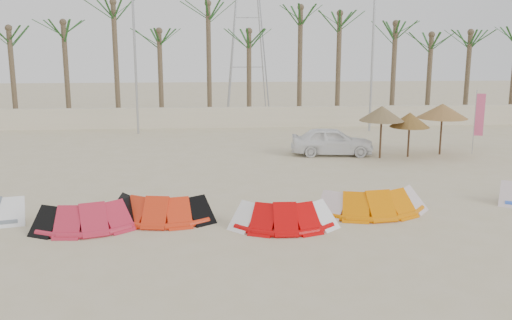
{
  "coord_description": "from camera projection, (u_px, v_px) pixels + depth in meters",
  "views": [
    {
      "loc": [
        -1.46,
        -13.93,
        5.59
      ],
      "look_at": [
        0.0,
        6.0,
        1.3
      ],
      "focal_mm": 40.0,
      "sensor_mm": 36.0,
      "label": 1
    }
  ],
  "objects": [
    {
      "name": "parasol_left",
      "position": [
        382.0,
        114.0,
        26.61
      ],
      "size": [
        2.1,
        2.1,
        2.49
      ],
      "color": "#4C331E",
      "rests_on": "ground"
    },
    {
      "name": "palm_line",
      "position": [
        246.0,
        24.0,
        36.47
      ],
      "size": [
        52.0,
        4.0,
        7.7
      ],
      "color": "brown",
      "rests_on": "ground"
    },
    {
      "name": "parasol_mid",
      "position": [
        410.0,
        120.0,
        26.98
      ],
      "size": [
        1.9,
        1.9,
        2.14
      ],
      "color": "#4C331E",
      "rests_on": "ground"
    },
    {
      "name": "kite_red_right",
      "position": [
        283.0,
        212.0,
        17.26
      ],
      "size": [
        3.16,
        1.59,
        0.9
      ],
      "color": "#C90506",
      "rests_on": "ground"
    },
    {
      "name": "lamp_b",
      "position": [
        135.0,
        35.0,
        32.72
      ],
      "size": [
        1.25,
        0.14,
        11.0
      ],
      "color": "#A5A8AD",
      "rests_on": "ground"
    },
    {
      "name": "ground",
      "position": [
        273.0,
        257.0,
        14.86
      ],
      "size": [
        120.0,
        120.0,
        0.0
      ],
      "primitive_type": "plane",
      "color": "beige",
      "rests_on": "ground"
    },
    {
      "name": "boundary_wall",
      "position": [
        238.0,
        117.0,
        36.17
      ],
      "size": [
        60.0,
        0.3,
        1.3
      ],
      "primitive_type": "cube",
      "color": "beige",
      "rests_on": "ground"
    },
    {
      "name": "lamp_c",
      "position": [
        374.0,
        35.0,
        33.72
      ],
      "size": [
        1.25,
        0.14,
        11.0
      ],
      "color": "#A5A8AD",
      "rests_on": "ground"
    },
    {
      "name": "kite_red_mid",
      "position": [
        160.0,
        206.0,
        17.93
      ],
      "size": [
        3.46,
        1.97,
        0.9
      ],
      "color": "red",
      "rests_on": "ground"
    },
    {
      "name": "kite_red_left",
      "position": [
        94.0,
        212.0,
        17.25
      ],
      "size": [
        3.66,
        2.38,
        0.9
      ],
      "color": "#BC2139",
      "rests_on": "ground"
    },
    {
      "name": "flag_pink",
      "position": [
        478.0,
        116.0,
        27.6
      ],
      "size": [
        0.45,
        0.13,
        3.14
      ],
      "color": "#A5A8AD",
      "rests_on": "ground"
    },
    {
      "name": "car",
      "position": [
        332.0,
        141.0,
        27.66
      ],
      "size": [
        4.12,
        2.01,
        1.35
      ],
      "primitive_type": "imported",
      "rotation": [
        0.0,
        0.0,
        1.46
      ],
      "color": "white",
      "rests_on": "ground"
    },
    {
      "name": "pylon",
      "position": [
        248.0,
        115.0,
        42.23
      ],
      "size": [
        3.0,
        3.0,
        14.0
      ],
      "primitive_type": null,
      "color": "#A5A8AD",
      "rests_on": "ground"
    },
    {
      "name": "parasol_right",
      "position": [
        442.0,
        111.0,
        27.47
      ],
      "size": [
        2.43,
        2.43,
        2.49
      ],
      "color": "#4C331E",
      "rests_on": "ground"
    },
    {
      "name": "kite_orange",
      "position": [
        371.0,
        199.0,
        18.71
      ],
      "size": [
        3.79,
        1.98,
        0.9
      ],
      "color": "orange",
      "rests_on": "ground"
    }
  ]
}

